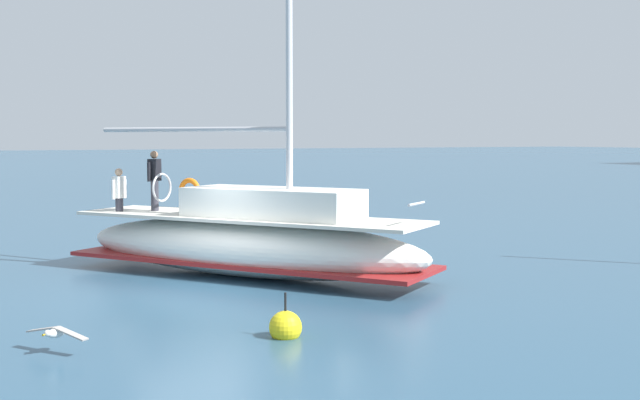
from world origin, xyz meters
TOP-DOWN VIEW (x-y plane):
  - ground_plane at (0.00, 0.00)m, footprint 400.00×400.00m
  - main_sailboat at (-1.27, 1.85)m, footprint 9.24×7.48m
  - seagull at (3.96, -3.57)m, footprint 1.09×0.82m
  - mooring_buoy at (4.68, 0.09)m, footprint 0.57×0.57m

SIDE VIEW (x-z plane):
  - ground_plane at x=0.00m, z-range 0.00..0.00m
  - mooring_buoy at x=4.68m, z-range -0.27..0.61m
  - seagull at x=3.96m, z-range 0.24..0.42m
  - main_sailboat at x=-1.27m, z-range -5.48..7.29m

